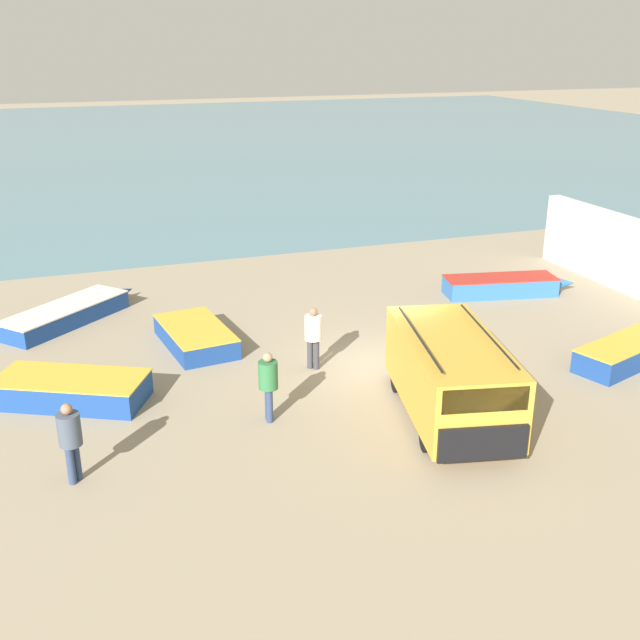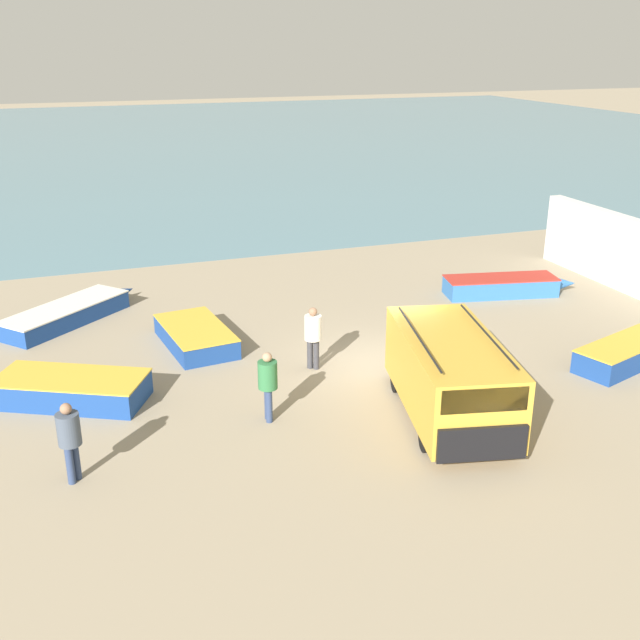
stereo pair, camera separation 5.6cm
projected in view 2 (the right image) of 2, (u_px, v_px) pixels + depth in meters
The scene contains 11 objects.
ground_plane at pixel (383, 364), 21.20m from camera, with size 200.00×200.00×0.00m, color gray.
sea_water at pixel (146, 141), 67.05m from camera, with size 120.00×80.00×0.01m, color slate.
parked_van at pixel (450, 375), 17.85m from camera, with size 3.14×5.34×2.16m.
fishing_rowboat_0 at pixel (194, 335), 22.48m from camera, with size 2.08×4.04×0.61m.
fishing_rowboat_1 at pixel (631, 351), 21.23m from camera, with size 4.42×2.27×0.67m.
fishing_rowboat_2 at pixel (506, 286), 26.85m from camera, with size 4.91×2.02×0.66m.
fishing_rowboat_3 at pixel (70, 313), 24.31m from camera, with size 4.68×4.25×0.59m.
fishing_rowboat_4 at pixel (65, 389), 18.94m from camera, with size 4.55×3.17×0.68m.
fisherman_0 at pixel (69, 435), 15.24m from camera, with size 0.47×0.47×1.80m.
fisherman_1 at pixel (268, 380), 17.72m from camera, with size 0.47×0.47×1.77m.
fisherman_2 at pixel (313, 332), 20.55m from camera, with size 0.47×0.47×1.81m.
Camera 2 is at (-8.17, -17.68, 8.66)m, focal length 42.00 mm.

